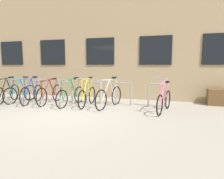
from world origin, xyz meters
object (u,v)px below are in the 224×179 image
at_px(planter_box, 218,97).
at_px(bicycle_blue, 32,93).
at_px(bicycle_green, 71,95).
at_px(bicycle_silver, 109,96).
at_px(bicycle_black, 7,92).
at_px(bicycle_maroon, 50,94).
at_px(bicycle_yellow, 87,96).
at_px(bicycle_pink, 164,100).
at_px(bicycle_teal, 21,93).

bearing_deg(planter_box, bicycle_blue, -166.71).
distance_m(bicycle_blue, planter_box, 7.04).
bearing_deg(planter_box, bicycle_green, -163.59).
bearing_deg(bicycle_silver, bicycle_blue, -176.81).
height_order(bicycle_silver, bicycle_green, bicycle_silver).
bearing_deg(bicycle_black, bicycle_maroon, 4.99).
bearing_deg(bicycle_yellow, bicycle_green, -173.30).
xyz_separation_m(bicycle_silver, planter_box, (3.75, 1.44, -0.09)).
relative_size(bicycle_pink, bicycle_teal, 1.05).
xyz_separation_m(bicycle_silver, bicycle_blue, (-3.10, -0.17, -0.01)).
xyz_separation_m(bicycle_yellow, bicycle_pink, (2.70, -0.12, -0.01)).
bearing_deg(bicycle_silver, bicycle_maroon, -179.29).
distance_m(bicycle_pink, bicycle_teal, 5.58).
xyz_separation_m(bicycle_green, bicycle_blue, (-1.65, -0.09, 0.01)).
bearing_deg(bicycle_green, bicycle_blue, -176.96).
bearing_deg(bicycle_green, bicycle_silver, 3.36).
distance_m(bicycle_pink, bicycle_maroon, 4.26).
bearing_deg(bicycle_pink, planter_box, 40.15).
bearing_deg(bicycle_pink, bicycle_silver, 175.86).
height_order(bicycle_black, bicycle_maroon, bicycle_black).
bearing_deg(bicycle_yellow, bicycle_silver, 0.87).
distance_m(bicycle_green, bicycle_maroon, 0.94).
xyz_separation_m(bicycle_pink, bicycle_silver, (-1.87, 0.14, 0.02)).
bearing_deg(bicycle_pink, bicycle_teal, 179.56).
xyz_separation_m(bicycle_pink, planter_box, (1.87, 1.58, -0.07)).
height_order(bicycle_silver, bicycle_blue, bicycle_silver).
xyz_separation_m(bicycle_silver, bicycle_maroon, (-2.39, -0.03, -0.01)).
relative_size(bicycle_yellow, bicycle_blue, 1.03).
height_order(bicycle_maroon, planter_box, bicycle_maroon).
relative_size(bicycle_yellow, planter_box, 2.42).
bearing_deg(bicycle_maroon, bicycle_silver, 0.71).
distance_m(bicycle_pink, bicycle_blue, 4.97).
bearing_deg(bicycle_silver, bicycle_pink, -4.14).
bearing_deg(bicycle_black, bicycle_green, 2.20).
height_order(bicycle_pink, bicycle_maroon, bicycle_pink).
xyz_separation_m(bicycle_blue, bicycle_maroon, (0.71, 0.14, -0.00)).
xyz_separation_m(bicycle_blue, bicycle_teal, (-0.60, 0.08, -0.02)).
bearing_deg(bicycle_blue, bicycle_green, 3.04).
relative_size(bicycle_silver, bicycle_black, 1.05).
distance_m(bicycle_black, bicycle_blue, 1.17).
xyz_separation_m(bicycle_yellow, bicycle_green, (-0.62, -0.07, -0.00)).
bearing_deg(bicycle_teal, planter_box, 11.66).
xyz_separation_m(bicycle_pink, bicycle_blue, (-4.97, -0.04, 0.01)).
distance_m(bicycle_green, bicycle_teal, 2.25).
height_order(bicycle_silver, bicycle_maroon, bicycle_silver).
bearing_deg(planter_box, bicycle_black, -168.45).
xyz_separation_m(bicycle_green, bicycle_black, (-2.82, -0.11, 0.00)).
height_order(bicycle_pink, bicycle_blue, bicycle_pink).
xyz_separation_m(bicycle_green, planter_box, (5.20, 1.53, -0.08)).
bearing_deg(bicycle_maroon, bicycle_blue, -168.61).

